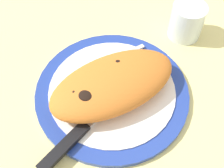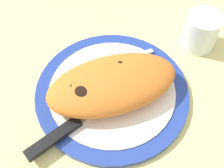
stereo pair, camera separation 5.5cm
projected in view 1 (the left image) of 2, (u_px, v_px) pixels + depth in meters
ground_plane at (112, 98)px, 59.42cm from camera, size 150.00×150.00×3.00cm
plate at (112, 92)px, 57.59cm from camera, size 30.20×30.20×1.53cm
calzone at (111, 84)px, 54.09cm from camera, size 26.96×17.51×5.89cm
fork at (107, 62)px, 60.66cm from camera, size 14.97×4.92×0.40cm
knife at (75, 136)px, 50.83cm from camera, size 20.20×14.13×1.20cm
water_glass at (186, 23)px, 64.71cm from camera, size 7.37×7.37×8.01cm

